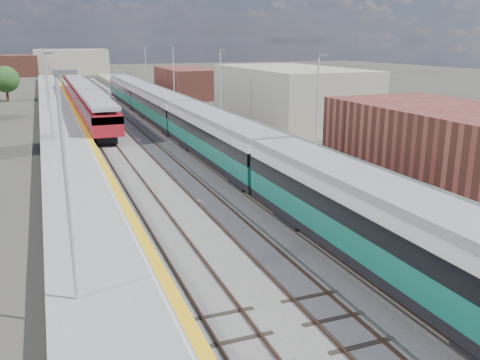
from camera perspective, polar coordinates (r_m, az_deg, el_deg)
ground at (r=59.87m, az=-10.69°, el=6.14°), size 320.00×320.00×0.00m
ballast_bed at (r=61.96m, az=-13.18°, el=6.33°), size 10.50×155.00×0.06m
tracks at (r=63.67m, az=-12.87°, el=6.66°), size 8.96×160.00×0.17m
platform_right at (r=63.33m, az=-6.41°, el=7.29°), size 4.70×155.00×8.52m
platform_left at (r=61.32m, az=-19.53°, el=6.23°), size 4.30×155.00×8.52m
buildings at (r=146.98m, az=-24.88°, el=14.54°), size 72.00×185.50×40.00m
green_train at (r=48.52m, az=-6.46°, el=6.93°), size 2.95×82.13×3.25m
red_train at (r=74.76m, az=-17.31°, el=9.15°), size 2.83×57.44×3.57m
tree_c at (r=88.98m, az=-24.83°, el=10.23°), size 4.12×4.12×5.58m
tree_d at (r=85.63m, az=1.75°, el=11.51°), size 4.20×4.20×5.69m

